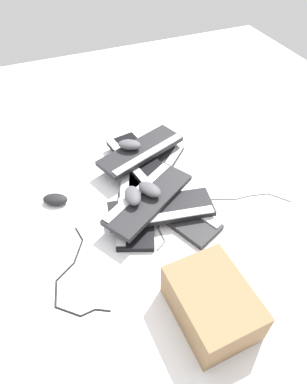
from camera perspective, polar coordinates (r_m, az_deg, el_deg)
ground_plane at (r=1.55m, az=-0.89°, el=-0.88°), size 3.20×3.20×0.00m
keyboard_0 at (r=1.49m, az=-2.96°, el=-2.69°), size 0.30×0.46×0.03m
keyboard_1 at (r=1.49m, az=3.21°, el=-2.81°), size 0.31×0.46×0.03m
keyboard_2 at (r=1.66m, az=0.07°, el=3.67°), size 0.42×0.41×0.03m
keyboard_3 at (r=1.44m, az=1.27°, el=-2.91°), size 0.46×0.23×0.03m
keyboard_4 at (r=1.66m, az=-2.29°, el=5.09°), size 0.22×0.46×0.03m
keyboard_5 at (r=1.68m, az=-2.04°, el=6.88°), size 0.46×0.30×0.03m
keyboard_6 at (r=1.44m, az=-0.88°, el=-1.08°), size 0.45×0.35×0.03m
mouse_0 at (r=1.49m, az=-1.85°, el=-0.65°), size 0.11×0.07×0.04m
mouse_1 at (r=1.45m, az=-4.43°, el=-2.21°), size 0.09×0.12×0.04m
mouse_2 at (r=1.41m, az=-3.48°, el=-0.59°), size 0.08×0.12×0.04m
mouse_3 at (r=1.43m, az=-0.63°, el=0.46°), size 0.11×0.13×0.04m
mouse_4 at (r=1.57m, az=-16.06°, el=-1.19°), size 0.13×0.11×0.04m
mouse_5 at (r=1.66m, az=-4.02°, el=7.88°), size 0.13×0.11×0.04m
mouse_6 at (r=1.45m, az=-2.75°, el=-2.05°), size 0.13×0.12×0.04m
cable_0 at (r=1.33m, az=-13.11°, el=-13.90°), size 0.18×0.41×0.01m
cable_1 at (r=1.52m, az=9.22°, el=-2.49°), size 0.66×0.23×0.01m
cardboard_box at (r=1.18m, az=9.69°, el=-17.82°), size 0.24×0.31×0.15m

